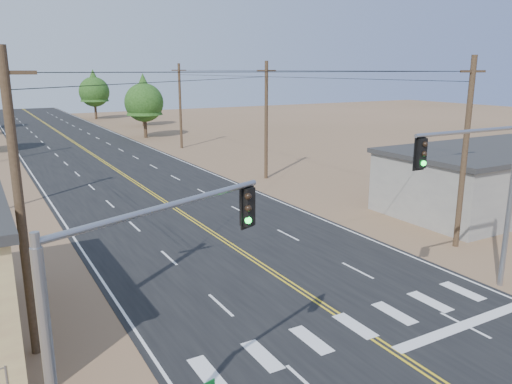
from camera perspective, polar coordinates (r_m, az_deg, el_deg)
road at (r=37.79m, az=-11.06°, el=-0.65°), size 15.00×200.00×0.02m
building_right at (r=37.64m, az=25.49°, el=1.30°), size 15.00×8.00×4.00m
utility_pole_left_near at (r=17.31m, az=-25.41°, el=-1.49°), size 1.80×0.30×10.00m
utility_pole_right_near at (r=28.00m, az=22.76°, el=4.18°), size 1.80×0.30×10.00m
utility_pole_right_mid at (r=43.07m, az=1.18°, el=8.27°), size 1.80×0.30×10.00m
utility_pole_right_far at (r=61.04m, az=-8.66°, el=9.75°), size 1.80×0.30×10.00m
signal_mast_left at (r=10.80m, az=-14.50°, el=-12.83°), size 5.61×2.36×6.63m
signal_mast_right at (r=22.17m, az=24.84°, el=1.02°), size 5.97×0.43×7.19m
tree_right_near at (r=71.42m, az=-12.70°, el=10.38°), size 5.30×5.30×8.83m
tree_right_mid at (r=86.92m, az=-12.86°, el=10.54°), size 4.73×4.73×7.88m
tree_right_far at (r=101.40m, az=-18.03°, el=11.16°), size 5.62×5.62×9.37m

